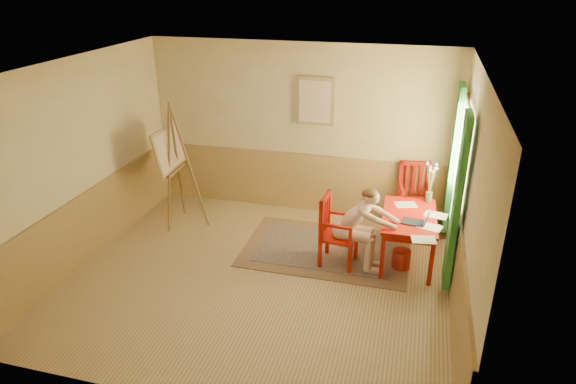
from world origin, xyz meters
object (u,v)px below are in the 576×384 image
(table, at_px, (409,221))
(chair_back, at_px, (413,197))
(chair_left, at_px, (335,231))
(easel, at_px, (171,154))
(laptop, at_px, (418,220))
(figure, at_px, (358,224))

(table, bearing_deg, chair_back, 88.42)
(chair_left, bearing_deg, easel, 167.94)
(table, distance_m, easel, 3.71)
(table, height_order, easel, easel)
(chair_back, bearing_deg, table, -91.58)
(chair_left, xyz_separation_m, laptop, (1.08, 0.10, 0.25))
(chair_back, bearing_deg, chair_left, -125.91)
(chair_back, distance_m, easel, 3.83)
(figure, bearing_deg, easel, 168.72)
(table, distance_m, laptop, 0.28)
(table, height_order, chair_left, chair_left)
(table, xyz_separation_m, laptop, (0.11, -0.22, 0.13))
(chair_back, distance_m, laptop, 1.30)
(figure, xyz_separation_m, laptop, (0.76, 0.12, 0.10))
(chair_left, relative_size, easel, 0.51)
(table, bearing_deg, laptop, -63.44)
(laptop, xyz_separation_m, easel, (-3.77, 0.48, 0.42))
(figure, bearing_deg, table, 27.64)
(table, relative_size, chair_left, 1.20)
(laptop, distance_m, easel, 3.83)
(chair_left, relative_size, figure, 0.85)
(chair_left, distance_m, chair_back, 1.70)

